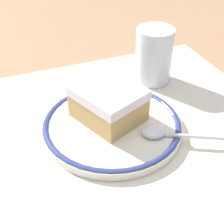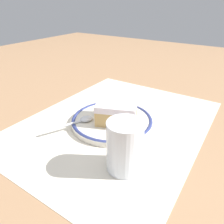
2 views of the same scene
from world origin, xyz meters
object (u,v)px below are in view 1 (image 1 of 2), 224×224
at_px(cake_slice, 108,103).
at_px(cup, 153,58).
at_px(plate, 112,125).
at_px(spoon, 164,134).

bearing_deg(cake_slice, cup, 37.24).
height_order(cake_slice, cup, cup).
height_order(plate, spoon, spoon).
height_order(plate, cup, cup).
xyz_separation_m(plate, cup, (0.12, 0.11, 0.04)).
bearing_deg(cup, cake_slice, -142.76).
distance_m(cake_slice, cup, 0.16).
bearing_deg(spoon, cake_slice, 129.34).
relative_size(plate, spoon, 1.78).
distance_m(cake_slice, spoon, 0.09).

